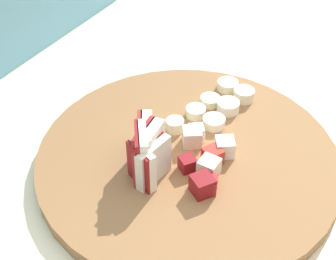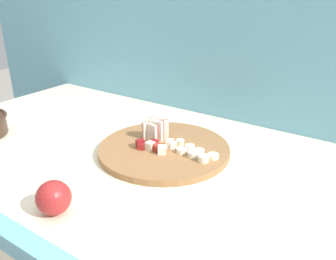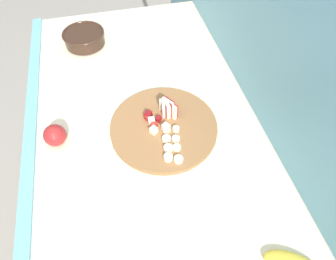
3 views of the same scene
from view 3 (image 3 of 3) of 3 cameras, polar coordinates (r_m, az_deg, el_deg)
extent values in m
plane|color=gray|center=(1.76, -2.59, -18.58)|extent=(10.00, 10.00, 0.00)
cube|color=beige|center=(1.34, -3.32, -12.28)|extent=(1.51, 0.77, 0.92)
cube|color=#6BB2CC|center=(1.00, -25.63, -4.62)|extent=(1.51, 0.04, 0.04)
cube|color=#6BADC6|center=(1.20, 15.36, -2.46)|extent=(2.40, 0.04, 1.44)
cylinder|color=olive|center=(0.94, -0.86, 0.60)|extent=(0.35, 0.35, 0.02)
cube|color=#A32323|center=(0.95, -0.51, 4.53)|extent=(0.05, 0.01, 0.05)
cube|color=beige|center=(0.95, -0.88, 4.51)|extent=(0.05, 0.02, 0.05)
cube|color=#A32323|center=(0.95, 0.29, 4.45)|extent=(0.04, 0.01, 0.06)
cube|color=beige|center=(0.94, -0.18, 4.33)|extent=(0.05, 0.02, 0.06)
cube|color=#B22D23|center=(0.94, 0.79, 4.34)|extent=(0.05, 0.03, 0.06)
cube|color=white|center=(0.94, 0.48, 4.11)|extent=(0.05, 0.04, 0.06)
cube|color=maroon|center=(0.95, 0.24, 4.93)|extent=(0.04, 0.03, 0.06)
cube|color=#EFE5CC|center=(0.95, 0.02, 4.74)|extent=(0.04, 0.03, 0.06)
cube|color=maroon|center=(0.96, -0.48, 5.22)|extent=(0.02, 0.04, 0.05)
cube|color=#EFE5CC|center=(0.96, -0.54, 4.98)|extent=(0.02, 0.04, 0.05)
cube|color=#A32323|center=(0.95, -4.14, 2.61)|extent=(0.02, 0.02, 0.02)
cube|color=#EFE5CC|center=(0.93, -3.29, 1.81)|extent=(0.02, 0.02, 0.02)
cube|color=maroon|center=(0.95, -3.95, 3.01)|extent=(0.03, 0.03, 0.02)
cube|color=#B22D23|center=(0.92, -2.75, 0.89)|extent=(0.03, 0.03, 0.02)
cube|color=#EFE5CC|center=(0.96, 0.18, 3.49)|extent=(0.02, 0.02, 0.01)
cube|color=white|center=(0.91, -2.88, -0.03)|extent=(0.03, 0.03, 0.02)
cube|color=beige|center=(0.96, -0.13, 3.75)|extent=(0.02, 0.02, 0.02)
cube|color=beige|center=(0.92, -0.43, 0.59)|extent=(0.03, 0.03, 0.02)
cube|color=maroon|center=(0.94, -1.90, 2.21)|extent=(0.02, 0.02, 0.02)
cube|color=#EFE5CC|center=(0.91, -0.25, -0.06)|extent=(0.02, 0.02, 0.02)
cylinder|color=white|center=(0.92, -0.35, -0.05)|extent=(0.02, 0.02, 0.01)
cylinder|color=white|center=(0.89, -0.32, -1.80)|extent=(0.03, 0.03, 0.01)
cylinder|color=white|center=(0.87, 0.04, -3.65)|extent=(0.03, 0.03, 0.01)
cylinder|color=#F4EAC6|center=(0.86, 0.03, -5.49)|extent=(0.03, 0.03, 0.02)
cylinder|color=beige|center=(0.92, 1.59, 0.17)|extent=(0.02, 0.02, 0.01)
cylinder|color=white|center=(0.90, 1.57, -1.80)|extent=(0.03, 0.03, 0.01)
cylinder|color=beige|center=(0.88, 1.76, -3.52)|extent=(0.03, 0.03, 0.01)
cylinder|color=white|center=(0.85, 2.10, -5.86)|extent=(0.03, 0.03, 0.01)
cylinder|color=#382319|center=(1.32, -15.99, 16.09)|extent=(0.09, 0.09, 0.01)
cylinder|color=#382319|center=(1.30, -16.27, 17.08)|extent=(0.16, 0.16, 0.05)
torus|color=#382319|center=(1.29, -16.54, 17.98)|extent=(0.17, 0.17, 0.01)
sphere|color=#A32323|center=(0.96, -21.53, -0.97)|extent=(0.07, 0.07, 0.07)
camera|label=1|loc=(1.00, -18.64, 29.83)|focal=51.57mm
camera|label=2|loc=(0.66, -67.73, -21.05)|focal=37.14mm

